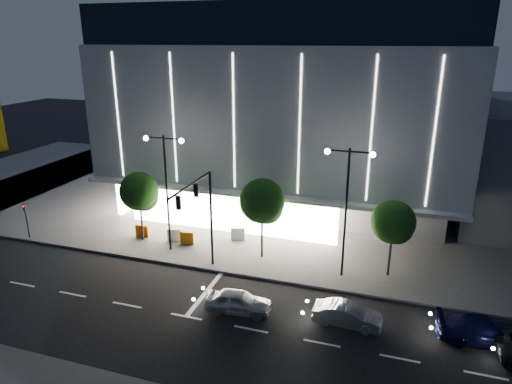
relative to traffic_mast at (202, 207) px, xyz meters
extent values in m
plane|color=black|center=(-1.00, -3.34, -5.03)|extent=(160.00, 160.00, 0.00)
cube|color=#474747|center=(4.00, 20.66, -4.95)|extent=(70.00, 40.00, 0.15)
cube|color=#4C4C51|center=(2.00, 20.66, -3.03)|extent=(28.00, 21.00, 4.00)
cube|color=#9E9FA4|center=(2.00, 18.66, 4.47)|extent=(30.00, 25.00, 11.00)
cube|color=black|center=(2.00, 18.66, 11.47)|extent=(29.40, 24.50, 3.00)
cube|color=white|center=(-1.00, 7.36, -3.03)|extent=(18.00, 0.40, 3.60)
cube|color=white|center=(-11.80, 12.66, -3.03)|extent=(0.40, 10.00, 3.60)
cube|color=#9E9FA4|center=(2.00, 6.36, -0.93)|extent=(30.00, 2.00, 0.30)
cube|color=white|center=(2.00, 6.14, 4.47)|extent=(24.00, 0.06, 10.00)
cylinder|color=black|center=(0.00, 1.46, -1.53)|extent=(0.18, 0.18, 7.00)
cylinder|color=black|center=(0.00, -1.44, 1.97)|extent=(0.14, 5.80, 0.14)
cube|color=black|center=(0.00, -0.74, 1.37)|extent=(0.28, 0.18, 0.85)
cube|color=black|center=(0.00, -3.14, 1.37)|extent=(0.28, 0.18, 0.85)
sphere|color=#FF0C0C|center=(-0.12, -0.74, 1.67)|extent=(0.14, 0.14, 0.14)
cylinder|color=black|center=(-4.00, 2.66, -0.53)|extent=(0.16, 0.16, 9.00)
cylinder|color=black|center=(-4.70, 2.66, 3.77)|extent=(1.40, 0.10, 0.10)
cylinder|color=black|center=(-3.30, 2.66, 3.77)|extent=(1.40, 0.10, 0.10)
sphere|color=white|center=(-5.40, 2.66, 3.67)|extent=(0.36, 0.36, 0.36)
sphere|color=white|center=(-2.60, 2.66, 3.67)|extent=(0.36, 0.36, 0.36)
cylinder|color=black|center=(9.00, 2.66, -0.53)|extent=(0.16, 0.16, 9.00)
cylinder|color=black|center=(8.30, 2.66, 3.77)|extent=(1.40, 0.10, 0.10)
cylinder|color=black|center=(9.70, 2.66, 3.77)|extent=(1.40, 0.10, 0.10)
sphere|color=white|center=(7.60, 2.66, 3.67)|extent=(0.36, 0.36, 0.36)
sphere|color=white|center=(10.40, 2.66, 3.67)|extent=(0.36, 0.36, 0.36)
cylinder|color=black|center=(-16.00, 1.16, -3.53)|extent=(0.12, 0.12, 3.00)
cube|color=black|center=(-16.00, 1.16, -2.33)|extent=(0.22, 0.16, 0.55)
sphere|color=#FF0C0C|center=(-16.00, 1.05, -2.18)|extent=(0.10, 0.10, 0.10)
cylinder|color=black|center=(-7.00, 3.66, -3.14)|extent=(0.16, 0.16, 3.78)
sphere|color=black|center=(-7.00, 3.66, -0.82)|extent=(3.02, 3.02, 3.02)
sphere|color=black|center=(-6.70, 3.86, -1.36)|extent=(2.16, 2.16, 2.16)
sphere|color=black|center=(-7.25, 3.51, -1.14)|extent=(1.94, 1.94, 1.94)
cylinder|color=black|center=(3.00, 3.66, -3.00)|extent=(0.16, 0.16, 4.06)
sphere|color=black|center=(3.00, 3.66, -0.50)|extent=(3.25, 3.25, 3.25)
sphere|color=black|center=(3.30, 3.86, -1.08)|extent=(2.32, 2.32, 2.32)
sphere|color=black|center=(2.75, 3.51, -0.85)|extent=(2.09, 2.09, 2.09)
cylinder|color=black|center=(12.00, 3.66, -3.21)|extent=(0.16, 0.16, 3.64)
sphere|color=black|center=(12.00, 3.66, -0.97)|extent=(2.91, 2.91, 2.91)
sphere|color=black|center=(12.30, 3.86, -1.49)|extent=(2.08, 2.08, 2.08)
sphere|color=black|center=(11.75, 3.51, -1.28)|extent=(1.87, 1.87, 1.87)
imported|color=#ADB0B5|center=(3.74, -3.40, -4.35)|extent=(4.10, 1.94, 1.36)
imported|color=silver|center=(10.04, -2.74, -4.39)|extent=(3.89, 1.44, 1.27)
imported|color=#111341|center=(17.17, -2.04, -4.33)|extent=(4.97, 2.40, 1.40)
cube|color=#FF620E|center=(-7.28, 4.06, -4.38)|extent=(1.11, 0.30, 1.00)
cube|color=white|center=(-4.47, 4.21, -4.38)|extent=(1.12, 0.60, 1.00)
cube|color=orange|center=(-3.22, 3.98, -4.38)|extent=(1.12, 0.35, 1.00)
cube|color=silver|center=(0.29, 5.92, -4.38)|extent=(1.13, 0.55, 1.00)
camera|label=1|loc=(11.96, -25.42, 10.44)|focal=32.00mm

